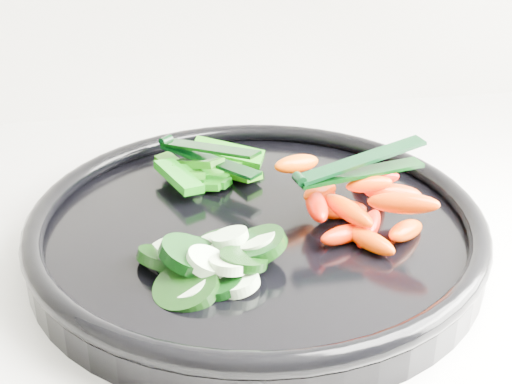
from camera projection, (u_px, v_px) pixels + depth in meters
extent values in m
cylinder|color=black|center=(256.00, 237.00, 0.59)|extent=(0.42, 0.42, 0.02)
torus|color=black|center=(256.00, 218.00, 0.58)|extent=(0.42, 0.42, 0.02)
cylinder|color=black|center=(187.00, 287.00, 0.50)|extent=(0.07, 0.07, 0.03)
cylinder|color=beige|center=(189.00, 287.00, 0.50)|extent=(0.04, 0.04, 0.02)
cylinder|color=black|center=(164.00, 259.00, 0.53)|extent=(0.06, 0.06, 0.03)
cylinder|color=beige|center=(186.00, 261.00, 0.53)|extent=(0.04, 0.04, 0.02)
cylinder|color=black|center=(219.00, 282.00, 0.51)|extent=(0.05, 0.05, 0.02)
cylinder|color=beige|center=(237.00, 281.00, 0.51)|extent=(0.04, 0.04, 0.02)
cylinder|color=black|center=(218.00, 245.00, 0.55)|extent=(0.05, 0.05, 0.02)
cylinder|color=#B3D2A8|center=(215.00, 243.00, 0.55)|extent=(0.03, 0.03, 0.02)
cylinder|color=black|center=(177.00, 250.00, 0.54)|extent=(0.05, 0.05, 0.01)
cylinder|color=beige|center=(173.00, 255.00, 0.54)|extent=(0.05, 0.05, 0.01)
cylinder|color=black|center=(189.00, 260.00, 0.53)|extent=(0.06, 0.06, 0.02)
cylinder|color=#DDFAC8|center=(189.00, 255.00, 0.54)|extent=(0.05, 0.05, 0.01)
cylinder|color=black|center=(182.00, 260.00, 0.53)|extent=(0.05, 0.05, 0.02)
cylinder|color=beige|center=(164.00, 253.00, 0.54)|extent=(0.03, 0.03, 0.02)
cylinder|color=black|center=(259.00, 245.00, 0.53)|extent=(0.06, 0.06, 0.03)
cylinder|color=beige|center=(257.00, 243.00, 0.53)|extent=(0.04, 0.04, 0.02)
cylinder|color=black|center=(190.00, 256.00, 0.52)|extent=(0.06, 0.06, 0.03)
cylinder|color=#D3ECBD|center=(207.00, 262.00, 0.51)|extent=(0.04, 0.04, 0.02)
cylinder|color=black|center=(258.00, 245.00, 0.53)|extent=(0.05, 0.05, 0.02)
cylinder|color=beige|center=(230.00, 237.00, 0.54)|extent=(0.04, 0.04, 0.02)
cylinder|color=black|center=(243.00, 259.00, 0.51)|extent=(0.05, 0.05, 0.02)
cylinder|color=beige|center=(229.00, 265.00, 0.51)|extent=(0.04, 0.04, 0.01)
ellipsoid|color=#F11400|center=(368.00, 229.00, 0.56)|extent=(0.04, 0.05, 0.03)
ellipsoid|color=#EC2E00|center=(344.00, 235.00, 0.56)|extent=(0.05, 0.04, 0.02)
ellipsoid|color=#FA6600|center=(370.00, 241.00, 0.55)|extent=(0.04, 0.05, 0.02)
ellipsoid|color=#DD3C00|center=(344.00, 208.00, 0.59)|extent=(0.03, 0.05, 0.03)
ellipsoid|color=#EB2E00|center=(406.00, 231.00, 0.56)|extent=(0.05, 0.05, 0.03)
ellipsoid|color=#EF2500|center=(340.00, 209.00, 0.59)|extent=(0.05, 0.03, 0.03)
ellipsoid|color=#FA2B00|center=(364.00, 180.00, 0.64)|extent=(0.02, 0.05, 0.03)
ellipsoid|color=#F62F00|center=(321.00, 184.00, 0.63)|extent=(0.02, 0.05, 0.02)
ellipsoid|color=#FB0E00|center=(317.00, 206.00, 0.57)|extent=(0.02, 0.06, 0.02)
ellipsoid|color=#E93100|center=(378.00, 179.00, 0.61)|extent=(0.04, 0.06, 0.03)
ellipsoid|color=#FC6300|center=(348.00, 211.00, 0.56)|extent=(0.04, 0.05, 0.02)
ellipsoid|color=#DB5700|center=(320.00, 192.00, 0.59)|extent=(0.05, 0.05, 0.02)
ellipsoid|color=#FF2700|center=(393.00, 193.00, 0.59)|extent=(0.05, 0.02, 0.02)
ellipsoid|color=#DE0C00|center=(376.00, 178.00, 0.58)|extent=(0.04, 0.02, 0.02)
ellipsoid|color=#F95F00|center=(297.00, 164.00, 0.61)|extent=(0.05, 0.03, 0.02)
ellipsoid|color=#FF2600|center=(369.00, 184.00, 0.57)|extent=(0.04, 0.02, 0.02)
ellipsoid|color=#DD4400|center=(403.00, 203.00, 0.54)|extent=(0.06, 0.04, 0.03)
cube|color=#12700A|center=(219.00, 180.00, 0.65)|extent=(0.04, 0.05, 0.02)
cube|color=#106809|center=(203.00, 172.00, 0.66)|extent=(0.06, 0.05, 0.03)
cube|color=#136509|center=(237.00, 173.00, 0.66)|extent=(0.04, 0.05, 0.02)
cube|color=#0A6F0E|center=(207.00, 182.00, 0.65)|extent=(0.04, 0.04, 0.01)
cube|color=#09650A|center=(215.00, 172.00, 0.66)|extent=(0.07, 0.05, 0.02)
cube|color=#166F0A|center=(173.00, 165.00, 0.68)|extent=(0.03, 0.05, 0.01)
cube|color=#1C6B0A|center=(189.00, 172.00, 0.66)|extent=(0.03, 0.06, 0.03)
cube|color=#186209|center=(198.00, 163.00, 0.66)|extent=(0.05, 0.05, 0.02)
cube|color=#0A6209|center=(179.00, 176.00, 0.63)|extent=(0.04, 0.07, 0.01)
cube|color=#1B6309|center=(228.00, 153.00, 0.68)|extent=(0.07, 0.05, 0.02)
cylinder|color=black|center=(299.00, 179.00, 0.55)|extent=(0.01, 0.01, 0.01)
cube|color=black|center=(361.00, 173.00, 0.57)|extent=(0.11, 0.04, 0.00)
cube|color=black|center=(362.00, 160.00, 0.57)|extent=(0.11, 0.04, 0.02)
cylinder|color=black|center=(166.00, 140.00, 0.68)|extent=(0.01, 0.01, 0.01)
cube|color=black|center=(209.00, 160.00, 0.65)|extent=(0.09, 0.09, 0.00)
cube|color=black|center=(209.00, 148.00, 0.65)|extent=(0.08, 0.09, 0.02)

